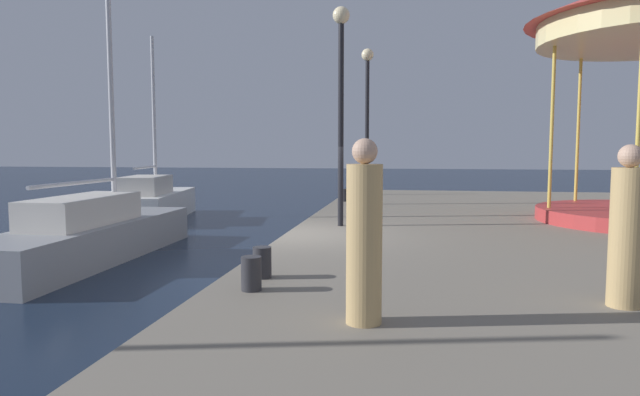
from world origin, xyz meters
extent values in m
plane|color=#162338|center=(0.00, 0.00, 0.00)|extent=(120.00, 120.00, 0.00)
cube|color=gray|center=(-4.51, 0.54, 0.42)|extent=(1.71, 6.75, 0.84)
cube|color=beige|center=(-4.51, 0.23, 1.14)|extent=(1.19, 2.97, 0.60)
cylinder|color=silver|center=(-4.52, 1.56, 3.77)|extent=(0.12, 0.12, 5.86)
cylinder|color=silver|center=(-4.51, 0.04, 1.74)|extent=(0.10, 3.03, 0.08)
cube|color=white|center=(-6.47, 7.58, 0.47)|extent=(2.67, 5.50, 0.95)
cube|color=beige|center=(-6.31, 6.69, 1.25)|extent=(1.63, 2.50, 0.61)
cylinder|color=silver|center=(-6.52, 7.89, 3.66)|extent=(0.12, 0.12, 5.42)
cylinder|color=silver|center=(-6.32, 6.72, 1.85)|extent=(0.49, 2.35, 0.08)
cylinder|color=gold|center=(6.69, 4.74, 2.93)|extent=(0.08, 0.08, 3.66)
cylinder|color=gold|center=(5.58, 2.81, 2.93)|extent=(0.08, 0.08, 3.66)
cylinder|color=gold|center=(6.69, 0.89, 2.93)|extent=(0.08, 0.08, 3.66)
cylinder|color=black|center=(0.93, 1.20, 2.93)|extent=(0.12, 0.12, 4.26)
sphere|color=#F9E5B2|center=(0.93, 1.20, 5.24)|extent=(0.36, 0.36, 0.36)
cylinder|color=black|center=(1.12, 6.00, 2.92)|extent=(0.12, 0.12, 4.24)
sphere|color=#F9E5B2|center=(1.12, 6.00, 5.22)|extent=(0.36, 0.36, 0.36)
cylinder|color=#2D2D33|center=(0.58, -4.42, 1.00)|extent=(0.24, 0.24, 0.40)
cylinder|color=#2D2D33|center=(0.36, 6.83, 1.00)|extent=(0.24, 0.24, 0.40)
cylinder|color=#2D2D33|center=(0.53, -3.78, 1.00)|extent=(0.24, 0.24, 0.40)
cylinder|color=tan|center=(1.98, -5.43, 1.56)|extent=(0.34, 0.34, 1.51)
sphere|color=tan|center=(1.98, -5.43, 2.43)|extent=(0.24, 0.24, 0.24)
cylinder|color=tan|center=(4.63, -4.44, 1.53)|extent=(0.34, 0.34, 1.46)
sphere|color=tan|center=(4.63, -4.44, 2.38)|extent=(0.24, 0.24, 0.24)
camera|label=1|loc=(2.39, -10.57, 2.45)|focal=31.09mm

